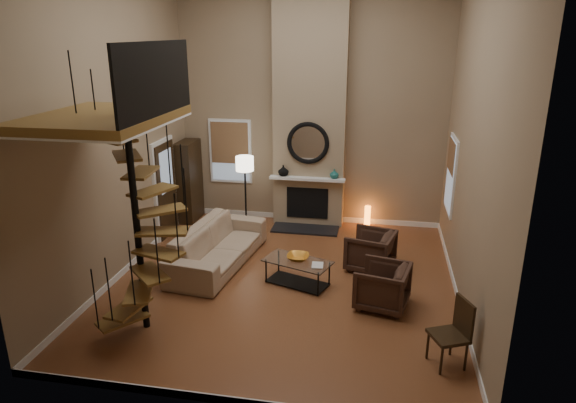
% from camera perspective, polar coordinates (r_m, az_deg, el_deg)
% --- Properties ---
extents(ground, '(6.00, 6.50, 0.01)m').
position_cam_1_polar(ground, '(9.31, -0.45, -9.00)').
color(ground, brown).
rests_on(ground, ground).
extents(back_wall, '(6.00, 0.02, 5.50)m').
position_cam_1_polar(back_wall, '(11.57, 2.59, 10.82)').
color(back_wall, '#917A5D').
rests_on(back_wall, ground).
extents(front_wall, '(6.00, 0.02, 5.50)m').
position_cam_1_polar(front_wall, '(5.33, -7.08, 1.47)').
color(front_wall, '#917A5D').
rests_on(front_wall, ground).
extents(left_wall, '(0.02, 6.50, 5.50)m').
position_cam_1_polar(left_wall, '(9.43, -18.89, 8.09)').
color(left_wall, '#917A5D').
rests_on(left_wall, ground).
extents(right_wall, '(0.02, 6.50, 5.50)m').
position_cam_1_polar(right_wall, '(8.38, 20.24, 6.73)').
color(right_wall, '#917A5D').
rests_on(right_wall, ground).
extents(baseboard_back, '(6.00, 0.02, 0.12)m').
position_cam_1_polar(baseboard_back, '(12.22, 2.40, -1.79)').
color(baseboard_back, white).
rests_on(baseboard_back, ground).
extents(baseboard_front, '(6.00, 0.02, 0.12)m').
position_cam_1_polar(baseboard_front, '(6.64, -6.08, -21.27)').
color(baseboard_front, white).
rests_on(baseboard_front, ground).
extents(baseboard_left, '(0.02, 6.50, 0.12)m').
position_cam_1_polar(baseboard_left, '(10.22, -17.28, -6.88)').
color(baseboard_left, white).
rests_on(baseboard_left, ground).
extents(baseboard_right, '(0.02, 6.50, 0.12)m').
position_cam_1_polar(baseboard_right, '(9.26, 18.31, -9.74)').
color(baseboard_right, white).
rests_on(baseboard_right, ground).
extents(chimney_breast, '(1.60, 0.38, 5.50)m').
position_cam_1_polar(chimney_breast, '(11.38, 2.46, 10.70)').
color(chimney_breast, '#937D5F').
rests_on(chimney_breast, ground).
extents(hearth, '(1.50, 0.60, 0.04)m').
position_cam_1_polar(hearth, '(11.61, 1.93, -3.10)').
color(hearth, black).
rests_on(hearth, ground).
extents(firebox, '(0.95, 0.02, 0.72)m').
position_cam_1_polar(firebox, '(11.70, 2.17, -0.17)').
color(firebox, black).
rests_on(firebox, chimney_breast).
extents(mantel, '(1.70, 0.18, 0.06)m').
position_cam_1_polar(mantel, '(11.44, 2.15, 2.55)').
color(mantel, white).
rests_on(mantel, chimney_breast).
extents(mirror_frame, '(0.94, 0.10, 0.94)m').
position_cam_1_polar(mirror_frame, '(11.31, 2.24, 6.53)').
color(mirror_frame, black).
rests_on(mirror_frame, chimney_breast).
extents(mirror_disc, '(0.80, 0.01, 0.80)m').
position_cam_1_polar(mirror_disc, '(11.32, 2.25, 6.54)').
color(mirror_disc, white).
rests_on(mirror_disc, chimney_breast).
extents(vase_left, '(0.24, 0.24, 0.25)m').
position_cam_1_polar(vase_left, '(11.53, -0.52, 3.47)').
color(vase_left, black).
rests_on(vase_left, mantel).
extents(vase_right, '(0.20, 0.20, 0.21)m').
position_cam_1_polar(vase_right, '(11.38, 5.18, 3.10)').
color(vase_right, '#1B5F5B').
rests_on(vase_right, mantel).
extents(window_back, '(1.02, 0.06, 1.52)m').
position_cam_1_polar(window_back, '(12.15, -6.46, 5.69)').
color(window_back, white).
rests_on(window_back, back_wall).
extents(window_right, '(0.06, 1.02, 1.52)m').
position_cam_1_polar(window_right, '(10.55, 17.75, 2.97)').
color(window_right, white).
rests_on(window_right, right_wall).
extents(entry_door, '(0.10, 1.05, 2.16)m').
position_cam_1_polar(entry_door, '(11.36, -13.51, 1.39)').
color(entry_door, white).
rests_on(entry_door, ground).
extents(loft, '(1.70, 2.20, 1.09)m').
position_cam_1_polar(loft, '(7.34, -19.40, 9.15)').
color(loft, olive).
rests_on(loft, left_wall).
extents(spiral_stair, '(1.47, 1.47, 4.06)m').
position_cam_1_polar(spiral_stair, '(7.58, -16.47, -1.68)').
color(spiral_stair, black).
rests_on(spiral_stair, ground).
extents(hutch, '(0.40, 0.84, 1.88)m').
position_cam_1_polar(hutch, '(12.22, -11.02, 2.28)').
color(hutch, black).
rests_on(hutch, ground).
extents(sofa, '(1.34, 2.74, 0.77)m').
position_cam_1_polar(sofa, '(9.93, -7.86, -4.82)').
color(sofa, tan).
rests_on(sofa, ground).
extents(armchair_near, '(1.02, 1.00, 0.76)m').
position_cam_1_polar(armchair_near, '(9.78, 9.62, -5.53)').
color(armchair_near, '#3B251B').
rests_on(armchair_near, ground).
extents(armchair_far, '(0.97, 0.96, 0.75)m').
position_cam_1_polar(armchair_far, '(8.54, 10.97, -9.37)').
color(armchair_far, '#3B251B').
rests_on(armchair_far, ground).
extents(coffee_table, '(1.30, 0.94, 0.44)m').
position_cam_1_polar(coffee_table, '(9.13, 1.06, -7.58)').
color(coffee_table, silver).
rests_on(coffee_table, ground).
extents(bowl, '(0.39, 0.39, 0.10)m').
position_cam_1_polar(bowl, '(9.08, 1.12, -6.23)').
color(bowl, orange).
rests_on(bowl, coffee_table).
extents(book, '(0.22, 0.28, 0.03)m').
position_cam_1_polar(book, '(8.87, 3.16, -7.13)').
color(book, gray).
rests_on(book, coffee_table).
extents(floor_lamp, '(0.39, 0.39, 1.71)m').
position_cam_1_polar(floor_lamp, '(11.22, -4.84, 3.57)').
color(floor_lamp, black).
rests_on(floor_lamp, ground).
extents(accent_lamp, '(0.14, 0.14, 0.49)m').
position_cam_1_polar(accent_lamp, '(11.87, 8.85, -1.65)').
color(accent_lamp, orange).
rests_on(accent_lamp, ground).
extents(side_chair, '(0.58, 0.58, 0.96)m').
position_cam_1_polar(side_chair, '(7.34, 18.11, -13.45)').
color(side_chair, black).
rests_on(side_chair, ground).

